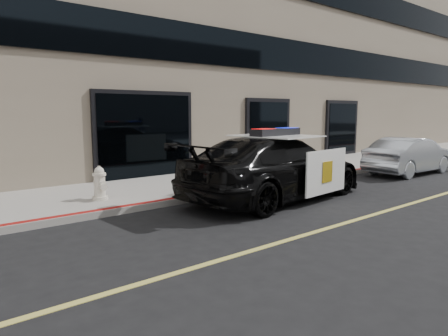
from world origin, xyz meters
TOP-DOWN VIEW (x-y plane):
  - ground at (0.00, 0.00)m, footprint 120.00×120.00m
  - sidewalk_n at (0.00, 5.25)m, footprint 60.00×3.50m
  - building_n at (0.00, 10.50)m, footprint 60.00×7.00m
  - police_car at (0.27, 2.46)m, footprint 3.34×5.98m
  - silver_sedan at (7.08, 2.35)m, footprint 1.65×4.07m
  - fire_hydrant at (-3.50, 4.55)m, footprint 0.36×0.51m

SIDE VIEW (x-z plane):
  - ground at x=0.00m, z-range 0.00..0.00m
  - sidewalk_n at x=0.00m, z-range 0.00..0.15m
  - fire_hydrant at x=-3.50m, z-range 0.12..0.93m
  - silver_sedan at x=7.08m, z-range 0.00..1.31m
  - police_car at x=0.27m, z-range -0.09..1.72m
  - building_n at x=0.00m, z-range 0.00..12.00m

